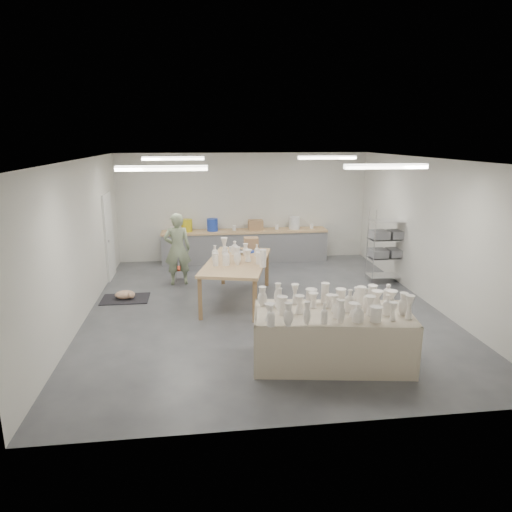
{
  "coord_description": "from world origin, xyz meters",
  "views": [
    {
      "loc": [
        -1.25,
        -8.74,
        3.39
      ],
      "look_at": [
        -0.12,
        0.22,
        1.05
      ],
      "focal_mm": 32.0,
      "sensor_mm": 36.0,
      "label": 1
    }
  ],
  "objects": [
    {
      "name": "cat",
      "position": [
        -2.88,
        0.86,
        0.11
      ],
      "size": [
        0.46,
        0.34,
        0.18
      ],
      "rotation": [
        0.0,
        0.0,
        -0.12
      ],
      "color": "white",
      "rests_on": "rug"
    },
    {
      "name": "wire_shelf",
      "position": [
        3.2,
        1.4,
        0.92
      ],
      "size": [
        0.88,
        0.48,
        1.8
      ],
      "color": "silver",
      "rests_on": "ground"
    },
    {
      "name": "potter",
      "position": [
        -1.79,
        1.83,
        0.86
      ],
      "size": [
        0.66,
        0.46,
        1.72
      ],
      "primitive_type": "imported",
      "rotation": [
        0.0,
        0.0,
        3.23
      ],
      "color": "#93A47E",
      "rests_on": "ground"
    },
    {
      "name": "work_table",
      "position": [
        -0.46,
        0.57,
        0.9
      ],
      "size": [
        1.74,
        2.6,
        1.27
      ],
      "rotation": [
        0.0,
        0.0,
        -0.25
      ],
      "color": "#B08055",
      "rests_on": "ground"
    },
    {
      "name": "drying_table",
      "position": [
        0.72,
        -2.46,
        0.46
      ],
      "size": [
        2.51,
        1.46,
        1.2
      ],
      "rotation": [
        0.0,
        0.0,
        -0.15
      ],
      "color": "olive",
      "rests_on": "ground"
    },
    {
      "name": "room",
      "position": [
        -0.11,
        0.08,
        2.06
      ],
      "size": [
        8.0,
        8.02,
        3.0
      ],
      "color": "#424449",
      "rests_on": "ground"
    },
    {
      "name": "rug",
      "position": [
        -2.9,
        0.88,
        0.01
      ],
      "size": [
        1.0,
        0.7,
        0.02
      ],
      "primitive_type": "cube",
      "color": "black",
      "rests_on": "ground"
    },
    {
      "name": "back_counter",
      "position": [
        -0.01,
        3.68,
        0.49
      ],
      "size": [
        4.6,
        0.6,
        1.24
      ],
      "color": "#B08055",
      "rests_on": "ground"
    },
    {
      "name": "red_stool",
      "position": [
        -1.79,
        2.1,
        0.29
      ],
      "size": [
        0.35,
        0.35,
        0.33
      ],
      "rotation": [
        0.0,
        0.0,
        0.02
      ],
      "color": "red",
      "rests_on": "ground"
    }
  ]
}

